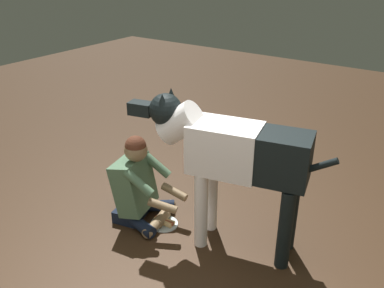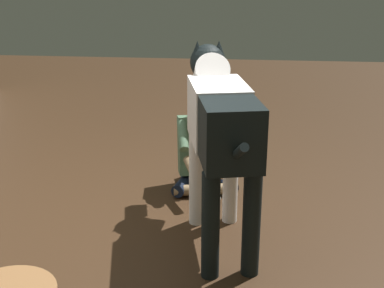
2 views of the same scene
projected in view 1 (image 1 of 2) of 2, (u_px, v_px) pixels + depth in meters
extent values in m
plane|color=#362213|center=(193.00, 284.00, 3.13)|extent=(14.70, 14.70, 0.00)
cube|color=black|center=(132.00, 211.00, 3.92)|extent=(0.31, 0.38, 0.12)
cylinder|color=black|center=(154.00, 206.00, 3.99)|extent=(0.38, 0.33, 0.11)
cylinder|color=olive|center=(165.00, 213.00, 3.88)|extent=(0.19, 0.37, 0.09)
cylinder|color=black|center=(139.00, 223.00, 3.73)|extent=(0.41, 0.19, 0.11)
cylinder|color=olive|center=(157.00, 223.00, 3.74)|extent=(0.14, 0.37, 0.09)
cube|color=#4A6A4D|center=(134.00, 184.00, 3.77)|extent=(0.38, 0.46, 0.53)
cylinder|color=#4A6A4D|center=(157.00, 165.00, 3.80)|extent=(0.30, 0.14, 0.24)
cylinder|color=olive|center=(174.00, 192.00, 3.78)|extent=(0.27, 0.09, 0.12)
cylinder|color=#4A6A4D|center=(138.00, 183.00, 3.51)|extent=(0.30, 0.14, 0.24)
cylinder|color=olive|center=(163.00, 206.00, 3.57)|extent=(0.28, 0.16, 0.12)
sphere|color=olive|center=(136.00, 150.00, 3.60)|extent=(0.21, 0.21, 0.21)
sphere|color=#522A1A|center=(136.00, 146.00, 3.58)|extent=(0.19, 0.19, 0.19)
cylinder|color=white|center=(201.00, 210.00, 3.42)|extent=(0.11, 0.11, 0.70)
cylinder|color=white|center=(211.00, 195.00, 3.64)|extent=(0.11, 0.11, 0.70)
cylinder|color=black|center=(285.00, 230.00, 3.18)|extent=(0.11, 0.11, 0.70)
cylinder|color=black|center=(291.00, 213.00, 3.39)|extent=(0.11, 0.11, 0.70)
cube|color=white|center=(225.00, 148.00, 3.24)|extent=(0.62, 0.48, 0.41)
cube|color=black|center=(278.00, 157.00, 3.09)|extent=(0.55, 0.44, 0.39)
cylinder|color=white|center=(180.00, 123.00, 3.31)|extent=(0.45, 0.34, 0.39)
sphere|color=black|center=(166.00, 110.00, 3.31)|extent=(0.27, 0.27, 0.27)
cube|color=black|center=(141.00, 108.00, 3.40)|extent=(0.23, 0.16, 0.11)
cone|color=black|center=(162.00, 101.00, 3.19)|extent=(0.11, 0.11, 0.12)
cone|color=black|center=(171.00, 95.00, 3.33)|extent=(0.11, 0.11, 0.12)
cylinder|color=black|center=(313.00, 168.00, 3.02)|extent=(0.36, 0.13, 0.24)
cylinder|color=silver|center=(164.00, 224.00, 3.82)|extent=(0.26, 0.26, 0.01)
cylinder|color=tan|center=(166.00, 220.00, 3.83)|extent=(0.20, 0.06, 0.05)
cylinder|color=tan|center=(163.00, 222.00, 3.79)|extent=(0.20, 0.06, 0.05)
cylinder|color=#954125|center=(164.00, 221.00, 3.81)|extent=(0.20, 0.04, 0.04)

